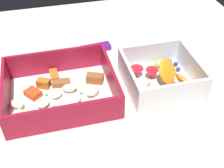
# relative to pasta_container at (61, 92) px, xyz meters

# --- Properties ---
(table_surface) EXTENTS (0.80, 0.80, 0.02)m
(table_surface) POSITION_rel_pasta_container_xyz_m (0.11, 0.01, -0.03)
(table_surface) COLOR beige
(table_surface) RESTS_ON ground
(pasta_container) EXTENTS (0.20, 0.17, 0.06)m
(pasta_container) POSITION_rel_pasta_container_xyz_m (0.00, 0.00, 0.00)
(pasta_container) COLOR white
(pasta_container) RESTS_ON table_surface
(fruit_bowl) EXTENTS (0.14, 0.14, 0.06)m
(fruit_bowl) POSITION_rel_pasta_container_xyz_m (0.20, -0.01, 0.00)
(fruit_bowl) COLOR white
(fruit_bowl) RESTS_ON table_surface
(candy_bar) EXTENTS (0.07, 0.03, 0.01)m
(candy_bar) POSITION_rel_pasta_container_xyz_m (0.10, 0.15, -0.01)
(candy_bar) COLOR #51197A
(candy_bar) RESTS_ON table_surface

